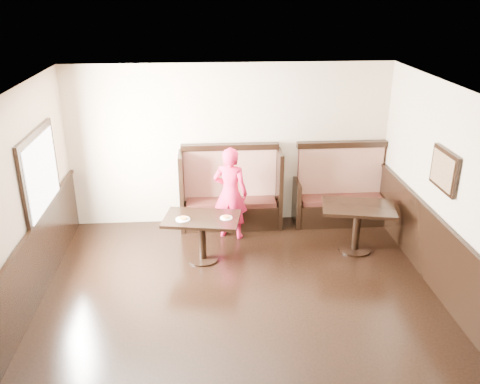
{
  "coord_description": "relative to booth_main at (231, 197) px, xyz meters",
  "views": [
    {
      "loc": [
        -0.44,
        -4.87,
        3.97
      ],
      "look_at": [
        0.1,
        2.35,
        1.0
      ],
      "focal_mm": 38.0,
      "sensor_mm": 36.0,
      "label": 1
    }
  ],
  "objects": [
    {
      "name": "booth_main",
      "position": [
        0.0,
        0.0,
        0.0
      ],
      "size": [
        1.75,
        0.72,
        1.45
      ],
      "color": "black",
      "rests_on": "ground"
    },
    {
      "name": "table_main",
      "position": [
        -0.5,
        -1.23,
        0.02
      ],
      "size": [
        1.24,
        0.9,
        0.72
      ],
      "rotation": [
        0.0,
        0.0,
        -0.18
      ],
      "color": "black",
      "rests_on": "ground"
    },
    {
      "name": "ground",
      "position": [
        0.0,
        -3.3,
        -0.53
      ],
      "size": [
        7.0,
        7.0,
        0.0
      ],
      "primitive_type": "plane",
      "color": "black",
      "rests_on": "ground"
    },
    {
      "name": "booth_neighbor",
      "position": [
        1.95,
        -0.0,
        -0.05
      ],
      "size": [
        1.65,
        0.72,
        1.45
      ],
      "color": "black",
      "rests_on": "ground"
    },
    {
      "name": "table_neighbor",
      "position": [
        1.94,
        -1.1,
        0.05
      ],
      "size": [
        1.23,
        0.94,
        0.77
      ],
      "rotation": [
        0.0,
        0.0,
        -0.21
      ],
      "color": "black",
      "rests_on": "ground"
    },
    {
      "name": "pizza_plate_right",
      "position": [
        -0.14,
        -1.28,
        0.2
      ],
      "size": [
        0.19,
        0.19,
        0.03
      ],
      "color": "white",
      "rests_on": "table_main"
    },
    {
      "name": "child",
      "position": [
        -0.03,
        -0.48,
        0.26
      ],
      "size": [
        0.66,
        0.53,
        1.57
      ],
      "primitive_type": "imported",
      "rotation": [
        0.0,
        0.0,
        2.83
      ],
      "color": "red",
      "rests_on": "ground"
    },
    {
      "name": "room_shell",
      "position": [
        -0.3,
        -3.01,
        0.14
      ],
      "size": [
        7.0,
        7.0,
        7.0
      ],
      "color": "tan",
      "rests_on": "ground"
    },
    {
      "name": "pizza_plate_left",
      "position": [
        -0.78,
        -1.28,
        0.21
      ],
      "size": [
        0.22,
        0.22,
        0.04
      ],
      "color": "white",
      "rests_on": "table_main"
    }
  ]
}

